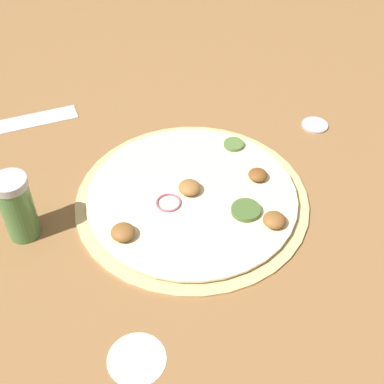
# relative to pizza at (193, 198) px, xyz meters

# --- Properties ---
(ground_plane) EXTENTS (3.00, 3.00, 0.00)m
(ground_plane) POSITION_rel_pizza_xyz_m (-0.00, -0.00, -0.01)
(ground_plane) COLOR olive
(pizza) EXTENTS (0.35, 0.35, 0.03)m
(pizza) POSITION_rel_pizza_xyz_m (0.00, 0.00, 0.00)
(pizza) COLOR #D6B77A
(pizza) RESTS_ON ground_plane
(spice_jar) EXTENTS (0.05, 0.05, 0.10)m
(spice_jar) POSITION_rel_pizza_xyz_m (-0.05, -0.24, 0.05)
(spice_jar) COLOR #4C7F42
(spice_jar) RESTS_ON ground_plane
(loose_cap) EXTENTS (0.05, 0.05, 0.01)m
(loose_cap) POSITION_rel_pizza_xyz_m (-0.07, 0.27, -0.00)
(loose_cap) COLOR #B2B2B7
(loose_cap) RESTS_ON ground_plane
(flour_patch) EXTENTS (0.07, 0.07, 0.00)m
(flour_patch) POSITION_rel_pizza_xyz_m (0.20, -0.18, -0.01)
(flour_patch) COLOR white
(flour_patch) RESTS_ON ground_plane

